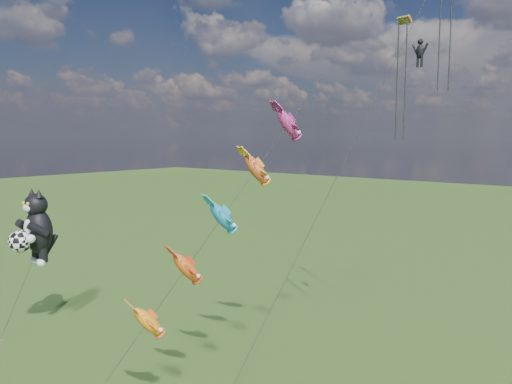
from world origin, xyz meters
The scene contains 4 objects.
ground centered at (0.00, 0.00, 0.00)m, with size 300.00×300.00×0.00m, color #1A390E.
cat_kite_rig centered at (-2.25, 3.31, 8.30)m, with size 2.79×4.27×11.24m.
fish_windsock_rig centered at (14.79, 5.52, 10.54)m, with size 5.66×15.01×18.80m.
parafoil_rig centered at (21.33, 16.58, 20.47)m, with size 6.46×16.70×26.86m.
Camera 1 is at (33.68, -14.67, 15.12)m, focal length 35.00 mm.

